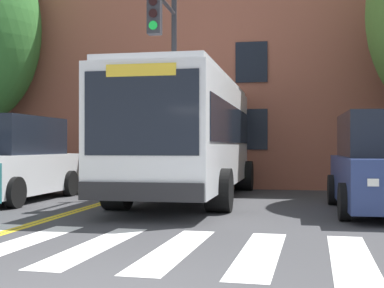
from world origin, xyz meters
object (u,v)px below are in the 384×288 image
at_px(city_bus, 195,134).
at_px(car_white_near_lane, 12,161).
at_px(traffic_light_overhead, 167,60).
at_px(car_navy_far_lane, 383,165).
at_px(car_black_behind_bus, 263,155).

xyz_separation_m(city_bus, car_white_near_lane, (-4.70, -2.04, -0.76)).
bearing_deg(car_white_near_lane, traffic_light_overhead, 13.90).
height_order(city_bus, car_navy_far_lane, city_bus).
bearing_deg(city_bus, traffic_light_overhead, -120.39).
relative_size(car_white_near_lane, traffic_light_overhead, 0.88).
bearing_deg(car_white_near_lane, city_bus, 23.49).
xyz_separation_m(city_bus, car_navy_far_lane, (4.84, -2.83, -0.78)).
bearing_deg(traffic_light_overhead, car_black_behind_bus, 80.44).
height_order(car_white_near_lane, car_navy_far_lane, car_white_near_lane).
bearing_deg(traffic_light_overhead, car_navy_far_lane, -18.35).
bearing_deg(car_black_behind_bus, car_navy_far_lane, -75.33).
relative_size(car_navy_far_lane, traffic_light_overhead, 0.83).
bearing_deg(car_white_near_lane, car_black_behind_bus, 64.31).
bearing_deg(car_navy_far_lane, traffic_light_overhead, 161.65).
xyz_separation_m(city_bus, traffic_light_overhead, (-0.60, -1.03, 2.03)).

